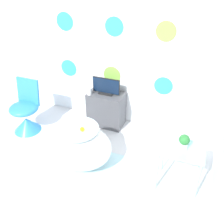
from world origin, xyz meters
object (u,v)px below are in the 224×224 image
tv (106,87)px  vase (89,91)px  chair (26,115)px  potted_plant_left (184,141)px  bathtub (78,146)px

tv → vase: 0.26m
chair → potted_plant_left: chair is taller
chair → potted_plant_left: (2.35, -0.27, 0.39)m
tv → vase: size_ratio=3.00×
bathtub → vase: 0.95m
bathtub → tv: 1.05m
bathtub → vase: bearing=105.9°
bathtub → chair: size_ratio=1.10×
chair → vase: chair is taller
chair → vase: size_ratio=5.61×
chair → tv: chair is taller
tv → vase: bearing=-152.3°
bathtub → chair: chair is taller
bathtub → tv: size_ratio=2.05×
tv → potted_plant_left: tv is taller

